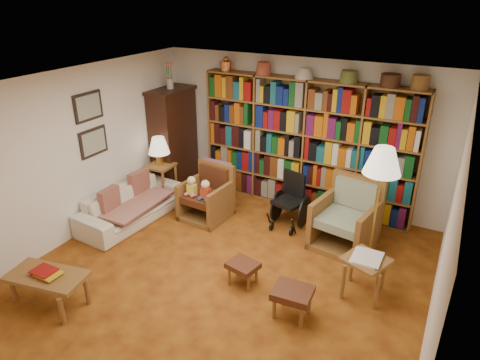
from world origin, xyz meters
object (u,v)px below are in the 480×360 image
Objects in this scene: armchair_leather at (209,195)px; wheelchair at (291,202)px; armchair_sage at (347,220)px; sofa at (132,205)px; side_table_lamp at (161,173)px; coffee_table at (47,278)px; footstool_b at (293,295)px; floor_lamp at (382,166)px; footstool_a at (243,267)px; side_table_papers at (365,265)px.

wheelchair is at bearing 16.63° from armchair_leather.
sofa is at bearing -163.44° from armchair_sage.
side_table_lamp is 0.63× the size of coffee_table.
armchair_leather is 1.91× the size of footstool_b.
armchair_leather is 0.51× the size of floor_lamp.
footstool_b is at bearing -113.23° from floor_lamp.
floor_lamp is (3.71, 0.45, 1.24)m from sofa.
armchair_leather is 1.35m from wheelchair.
armchair_sage is 1.83m from footstool_a.
armchair_sage is 0.95m from wheelchair.
footstool_a is at bearing 36.86° from coffee_table.
coffee_table is (-1.89, -1.41, 0.09)m from footstool_a.
wheelchair is at bearing 140.26° from side_table_papers.
sofa is at bearing 103.16° from coffee_table.
side_table_lamp is 3.35m from armchair_sage.
footstool_a is at bearing -44.88° from armchair_leather.
floor_lamp reaches higher than sofa.
wheelchair is at bearing 91.83° from footstool_a.
side_table_lamp reaches higher than footstool_b.
armchair_sage is (3.25, 0.97, 0.11)m from sofa.
armchair_sage is at bearing 115.78° from side_table_papers.
footstool_a is at bearing 161.43° from footstool_b.
side_table_lamp is 0.36× the size of floor_lamp.
footstool_a is at bearing -31.81° from side_table_lamp.
side_table_papers is at bearing 30.38° from coffee_table.
armchair_sage is 1.00× the size of coffee_table.
footstool_b is at bearing -101.54° from sofa.
side_table_lamp is 0.63× the size of armchair_sage.
sofa is at bearing 178.34° from side_table_papers.
floor_lamp reaches higher than armchair_sage.
footstool_a is (0.06, -1.73, -0.13)m from wheelchair.
wheelchair reaches higher than side_table_lamp.
side_table_lamp reaches higher than sofa.
sofa is 4.00× the size of footstool_b.
floor_lamp is at bearing 95.73° from side_table_papers.
side_table_lamp is at bearing 101.09° from coffee_table.
footstool_a is at bearing -100.59° from sofa.
footstool_b is 0.46× the size of coffee_table.
armchair_leather is 2.81m from coffee_table.
side_table_lamp is at bearing 165.34° from side_table_papers.
side_table_lamp is at bearing 170.62° from armchair_leather.
armchair_leather reaches higher than wheelchair.
armchair_leather is at bearing -173.70° from armchair_sage.
sofa is at bearing 165.20° from footstool_a.
footstool_b is at bearing -37.03° from armchair_leather.
wheelchair is at bearing 154.87° from floor_lamp.
coffee_table is at bearing -142.48° from floor_lamp.
floor_lamp is at bearing -48.26° from armchair_sage.
armchair_leather is 0.89× the size of armchair_sage.
armchair_sage is 4.09m from coffee_table.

